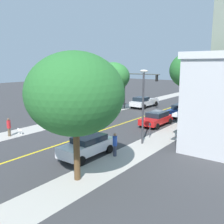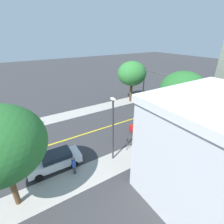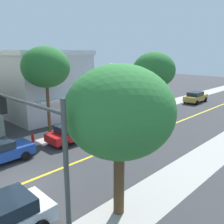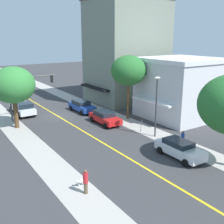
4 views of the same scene
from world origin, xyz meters
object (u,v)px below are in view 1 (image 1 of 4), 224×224
Objects in this scene: street_tree_left_far at (191,71)px; pedestrian_blue_shirt at (115,144)px; street_tree_right_corner at (113,77)px; pedestrian_red_shirt at (9,127)px; blue_sedan_left_curb at (180,110)px; fire_hydrant at (183,119)px; white_sedan_left_curb at (88,145)px; traffic_light_mast at (135,83)px; small_dog at (20,130)px; street_lamp at (143,99)px; red_sedan_left_curb at (157,118)px; white_pickup_truck at (144,102)px; street_tree_left_near at (75,94)px; parking_meter at (150,128)px.

street_tree_left_far is 4.52× the size of pedestrian_blue_shirt.
pedestrian_red_shirt is (-0.05, 16.41, -3.97)m from street_tree_right_corner.
pedestrian_red_shirt reaches higher than blue_sedan_left_curb.
blue_sedan_left_curb reaches higher than fire_hydrant.
blue_sedan_left_curb is 1.04× the size of white_sedan_left_curb.
street_tree_right_corner reaches higher than traffic_light_mast.
street_tree_left_far is 1.72× the size of white_sedan_left_curb.
street_lamp is at bearing -156.67° from small_dog.
street_tree_right_corner is at bearing -127.64° from traffic_light_mast.
small_dog is (9.21, -0.44, -0.44)m from white_sedan_left_curb.
street_tree_left_far reaches higher than red_sedan_left_curb.
street_tree_right_corner reaches higher than street_lamp.
traffic_light_mast reaches higher than pedestrian_red_shirt.
white_pickup_truck reaches higher than small_dog.
street_tree_left_near reaches higher than pedestrian_blue_shirt.
street_lamp reaches higher than fire_hydrant.
white_pickup_truck is (8.63, -14.09, -0.04)m from parking_meter.
pedestrian_blue_shirt reaches higher than parking_meter.
white_sedan_left_curb is (1.73, 4.98, -3.07)m from street_lamp.
fire_hydrant is (0.36, -17.50, -4.61)m from street_tree_left_near.
street_tree_right_corner is at bearing -17.95° from street_tree_left_far.
street_tree_right_corner reaches higher than pedestrian_blue_shirt.
street_tree_right_corner reaches higher than parking_meter.
fire_hydrant is at bearing -88.82° from street_tree_left_near.
traffic_light_mast reaches higher than white_sedan_left_curb.
parking_meter is 4.99m from red_sedan_left_curb.
pedestrian_blue_shirt is (-8.95, 17.38, -2.99)m from traffic_light_mast.
street_tree_left_near is 1.57× the size of red_sedan_left_curb.
white_sedan_left_curb is at bearing 74.47° from street_tree_left_far.
small_dog is at bearing -91.49° from white_sedan_left_curb.
white_pickup_truck is 3.24× the size of pedestrian_blue_shirt.
pedestrian_blue_shirt reaches higher than small_dog.
street_tree_right_corner is at bearing -88.45° from small_dog.
pedestrian_blue_shirt is at bearing 126.93° from street_tree_right_corner.
white_sedan_left_curb is 0.81× the size of white_pickup_truck.
white_pickup_truck reaches higher than parking_meter.
red_sedan_left_curb is 6.53× the size of small_dog.
pedestrian_blue_shirt is (1.64, 10.57, -5.10)m from street_tree_left_far.
fire_hydrant is 0.50× the size of pedestrian_red_shirt.
blue_sedan_left_curb is at bearing -84.21° from street_tree_left_near.
pedestrian_red_shirt reaches higher than small_dog.
red_sedan_left_curb is (2.00, -6.61, -3.08)m from street_lamp.
street_tree_left_near is 12.77m from small_dog.
parking_meter is 7.04m from white_sedan_left_curb.
blue_sedan_left_curb reaches higher than parking_meter.
street_lamp is at bearing 17.57° from red_sedan_left_curb.
pedestrian_red_shirt is at bearing -13.00° from street_tree_left_near.
small_dog is (-0.15, -1.01, -0.55)m from pedestrian_red_shirt.
street_lamp is at bearing 89.99° from fire_hydrant.
red_sedan_left_curb is (-7.05, 6.96, -3.14)m from traffic_light_mast.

